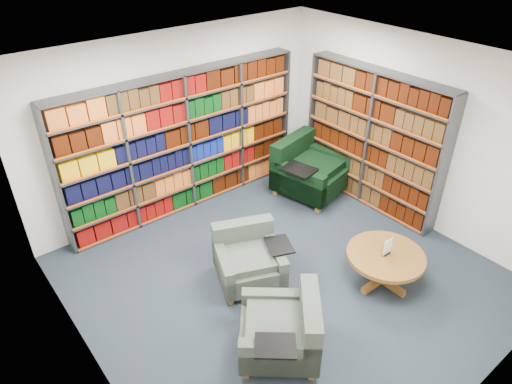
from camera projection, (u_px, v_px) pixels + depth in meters
room_shell at (288, 188)px, 5.39m from camera, size 5.02×5.02×2.82m
bookshelf_back at (186, 143)px, 7.10m from camera, size 4.00×0.28×2.20m
bookshelf_right at (372, 140)px, 7.19m from camera, size 0.28×2.50×2.20m
chair_teal_left at (248, 259)px, 5.98m from camera, size 1.09×1.06×0.74m
chair_green_right at (306, 171)px, 7.79m from camera, size 1.33×1.24×0.94m
chair_teal_front at (286, 331)px, 4.96m from camera, size 1.18×1.18×0.77m
coffee_table at (385, 260)px, 5.85m from camera, size 1.00×1.00×0.70m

